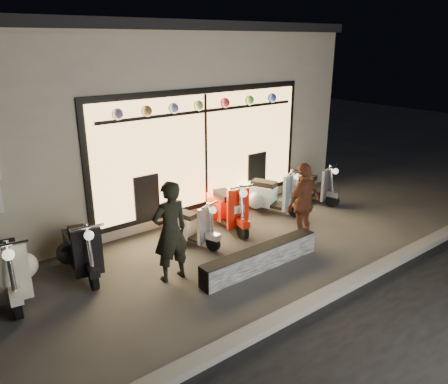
# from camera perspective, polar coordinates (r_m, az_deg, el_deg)

# --- Properties ---
(ground) EXTENTS (40.00, 40.00, 0.00)m
(ground) POSITION_cam_1_polar(r_m,az_deg,el_deg) (8.22, 1.00, -8.42)
(ground) COLOR #383533
(ground) RESTS_ON ground
(kerb) EXTENTS (40.00, 0.25, 0.12)m
(kerb) POSITION_cam_1_polar(r_m,az_deg,el_deg) (6.96, 11.66, -13.87)
(kerb) COLOR slate
(kerb) RESTS_ON ground
(shop_building) EXTENTS (10.20, 6.23, 4.20)m
(shop_building) POSITION_cam_1_polar(r_m,az_deg,el_deg) (11.72, -14.57, 10.22)
(shop_building) COLOR beige
(shop_building) RESTS_ON ground
(graffiti_barrier) EXTENTS (2.46, 0.28, 0.40)m
(graffiti_barrier) POSITION_cam_1_polar(r_m,az_deg,el_deg) (7.77, 4.78, -8.59)
(graffiti_barrier) COLOR black
(graffiti_barrier) RESTS_ON ground
(scooter_silver) EXTENTS (0.63, 1.26, 0.90)m
(scooter_silver) POSITION_cam_1_polar(r_m,az_deg,el_deg) (8.67, -4.90, -4.34)
(scooter_silver) COLOR black
(scooter_silver) RESTS_ON ground
(scooter_red) EXTENTS (0.67, 1.49, 1.06)m
(scooter_red) POSITION_cam_1_polar(r_m,az_deg,el_deg) (9.38, 0.24, -1.96)
(scooter_red) COLOR black
(scooter_red) RESTS_ON ground
(scooter_black) EXTENTS (0.59, 1.46, 1.03)m
(scooter_black) POSITION_cam_1_polar(r_m,az_deg,el_deg) (8.00, -18.13, -6.95)
(scooter_black) COLOR black
(scooter_black) RESTS_ON ground
(scooter_cream) EXTENTS (0.63, 1.56, 1.11)m
(scooter_cream) POSITION_cam_1_polar(r_m,az_deg,el_deg) (7.74, -26.22, -8.78)
(scooter_cream) COLOR black
(scooter_cream) RESTS_ON ground
(scooter_blue) EXTENTS (0.83, 1.43, 1.04)m
(scooter_blue) POSITION_cam_1_polar(r_m,az_deg,el_deg) (10.23, 5.48, -0.27)
(scooter_blue) COLOR black
(scooter_blue) RESTS_ON ground
(scooter_grey) EXTENTS (0.69, 1.35, 0.96)m
(scooter_grey) POSITION_cam_1_polar(r_m,az_deg,el_deg) (11.03, 10.72, 0.76)
(scooter_grey) COLOR black
(scooter_grey) RESTS_ON ground
(man) EXTENTS (0.64, 0.43, 1.73)m
(man) POSITION_cam_1_polar(r_m,az_deg,el_deg) (7.20, -7.02, -5.15)
(man) COLOR black
(man) RESTS_ON ground
(woman) EXTENTS (0.99, 0.50, 1.62)m
(woman) POSITION_cam_1_polar(r_m,az_deg,el_deg) (8.64, 10.34, -1.45)
(woman) COLOR brown
(woman) RESTS_ON ground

